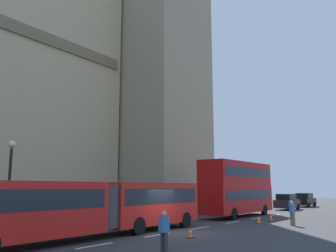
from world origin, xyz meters
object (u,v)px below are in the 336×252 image
traffic_cone_middle (259,220)px  street_lamp (9,180)px  sedan_lead (287,202)px  traffic_cone_west (190,232)px  double_decker_bus (238,186)px  sedan_trailing (305,200)px  traffic_cone_east (271,217)px  pedestrian_near_cones (164,231)px  pedestrian_by_kerb (292,212)px  articulated_bus (99,204)px

traffic_cone_middle → street_lamp: 17.22m
sedan_lead → street_lamp: (-32.57, 4.62, 2.14)m
sedan_lead → traffic_cone_west: 27.52m
double_decker_bus → sedan_trailing: 20.91m
traffic_cone_east → pedestrian_near_cones: 16.77m
sedan_trailing → street_lamp: bearing=173.7°
traffic_cone_east → pedestrian_near_cones: pedestrian_near_cones is taller
traffic_cone_west → pedestrian_by_kerb: pedestrian_by_kerb is taller
traffic_cone_west → traffic_cone_middle: (9.37, 0.10, 0.00)m
sedan_trailing → articulated_bus: bearing=-179.9°
traffic_cone_west → pedestrian_near_cones: 4.98m
double_decker_bus → street_lamp: bearing=167.1°
traffic_cone_east → pedestrian_near_cones: size_ratio=0.34×
sedan_lead → pedestrian_near_cones: bearing=-169.8°
traffic_cone_east → double_decker_bus: bearing=59.8°
articulated_bus → pedestrian_by_kerb: articulated_bus is taller
double_decker_bus → traffic_cone_west: 15.07m
pedestrian_near_cones → double_decker_bus: bearing=17.2°
traffic_cone_middle → sedan_lead: bearing=12.2°
street_lamp → sedan_trailing: bearing=-6.3°
articulated_bus → traffic_cone_middle: size_ratio=27.83×
double_decker_bus → sedan_trailing: (20.84, 0.04, -1.80)m
pedestrian_by_kerb → pedestrian_near_cones: bearing=177.7°
articulated_bus → traffic_cone_west: bearing=-56.2°
traffic_cone_west → traffic_cone_middle: 9.37m
traffic_cone_middle → pedestrian_near_cones: (-13.98, -1.87, 0.63)m
traffic_cone_middle → pedestrian_near_cones: size_ratio=0.34×
sedan_trailing → street_lamp: (-40.48, 4.47, 2.14)m
street_lamp → traffic_cone_east: bearing=-25.8°
articulated_bus → sedan_lead: 29.98m
sedan_lead → pedestrian_by_kerb: size_ratio=2.60×
double_decker_bus → pedestrian_by_kerb: (-4.81, -6.44, -1.80)m
pedestrian_near_cones → sedan_lead: bearing=10.2°
traffic_cone_east → sedan_trailing: bearing=9.7°
sedan_trailing → traffic_cone_middle: size_ratio=7.59×
double_decker_bus → pedestrian_near_cones: size_ratio=6.10×
street_lamp → pedestrian_by_kerb: (14.83, -10.94, -2.14)m
sedan_lead → pedestrian_by_kerb: bearing=-160.4°
pedestrian_near_cones → articulated_bus: bearing=72.3°
traffic_cone_east → pedestrian_near_cones: bearing=-173.2°
articulated_bus → pedestrian_near_cones: (-1.87, -5.87, -0.83)m
double_decker_bus → pedestrian_by_kerb: 8.24m
double_decker_bus → traffic_cone_middle: size_ratio=17.78×
sedan_trailing → traffic_cone_west: size_ratio=7.59×
traffic_cone_west → street_lamp: bearing=121.9°
articulated_bus → street_lamp: size_ratio=3.06×
double_decker_bus → traffic_cone_middle: double_decker_bus is taller
traffic_cone_middle → pedestrian_by_kerb: bearing=-87.3°
sedan_trailing → sedan_lead: bearing=-178.9°
traffic_cone_middle → traffic_cone_east: same height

